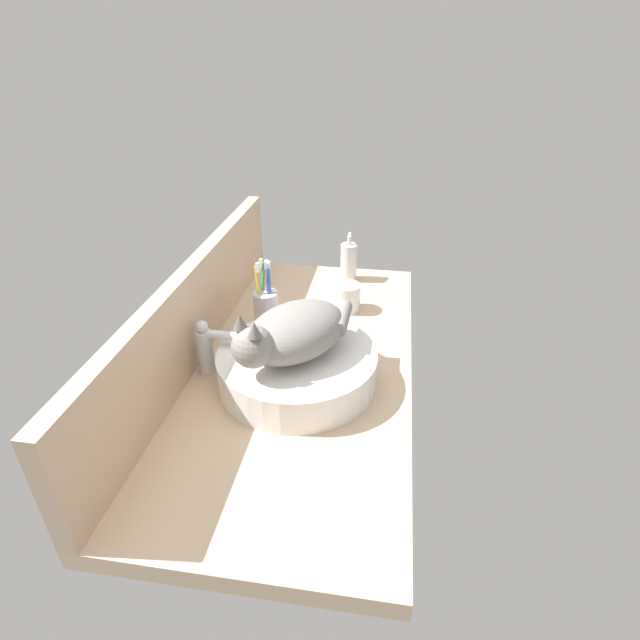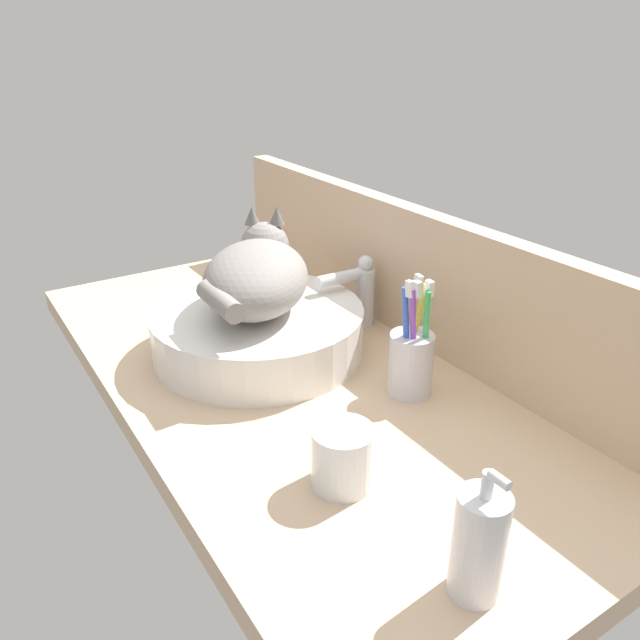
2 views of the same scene
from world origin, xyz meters
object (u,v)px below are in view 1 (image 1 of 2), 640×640
at_px(faucet, 209,345).
at_px(toothbrush_cup, 266,307).
at_px(water_glass, 347,299).
at_px(sink_basin, 297,367).
at_px(soap_dispenser, 349,262).
at_px(cat, 292,332).

xyz_separation_m(faucet, toothbrush_cup, (0.23, -0.07, -0.02)).
bearing_deg(water_glass, toothbrush_cup, 119.88).
bearing_deg(toothbrush_cup, water_glass, -60.12).
bearing_deg(water_glass, faucet, 141.44).
distance_m(sink_basin, faucet, 0.21).
bearing_deg(faucet, soap_dispenser, -25.38).
bearing_deg(soap_dispenser, faucet, 154.62).
xyz_separation_m(sink_basin, toothbrush_cup, (0.24, 0.13, 0.02)).
bearing_deg(soap_dispenser, water_glass, -175.23).
distance_m(sink_basin, toothbrush_cup, 0.28).
relative_size(soap_dispenser, toothbrush_cup, 0.81).
bearing_deg(faucet, water_glass, -38.56).
bearing_deg(water_glass, cat, 167.67).
distance_m(soap_dispenser, toothbrush_cup, 0.37).
bearing_deg(cat, sink_basin, -32.18).
relative_size(faucet, toothbrush_cup, 0.73).
height_order(sink_basin, cat, cat).
xyz_separation_m(sink_basin, water_glass, (0.36, -0.07, -0.01)).
relative_size(faucet, water_glass, 1.74).
xyz_separation_m(faucet, soap_dispenser, (0.56, -0.26, -0.01)).
bearing_deg(soap_dispenser, sink_basin, 174.24).
xyz_separation_m(cat, water_glass, (0.37, -0.08, -0.10)).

